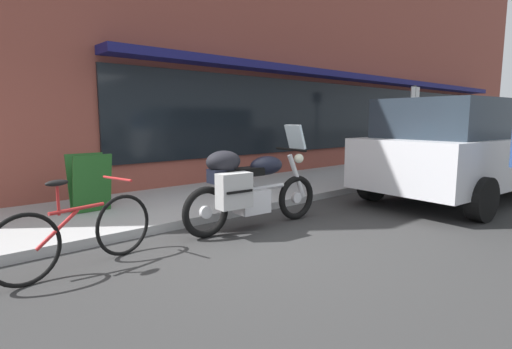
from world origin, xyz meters
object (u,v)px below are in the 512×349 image
object	(u,v)px
parked_bicycle	(78,233)
parking_sign_pole	(413,119)
sandwich_board_sign	(90,183)
parked_minivan	(467,148)
touring_motorcycle	(249,185)

from	to	relation	value
parked_bicycle	parking_sign_pole	bearing A→B (deg)	8.11
parked_bicycle	parking_sign_pole	size ratio (longest dim) A/B	0.74
parked_bicycle	sandwich_board_sign	size ratio (longest dim) A/B	1.96
parked_bicycle	sandwich_board_sign	xyz separation A→B (m)	(0.81, 1.95, 0.18)
parked_bicycle	parked_minivan	distance (m)	6.65
touring_motorcycle	sandwich_board_sign	distance (m)	2.43
touring_motorcycle	parking_sign_pole	size ratio (longest dim) A/B	0.97
parked_bicycle	parked_minivan	xyz separation A→B (m)	(6.53, -1.14, 0.59)
parked_minivan	parking_sign_pole	world-z (taller)	parking_sign_pole
parked_bicycle	sandwich_board_sign	world-z (taller)	sandwich_board_sign
parked_minivan	parking_sign_pole	size ratio (longest dim) A/B	2.13
touring_motorcycle	parked_minivan	xyz separation A→B (m)	(4.34, -1.10, 0.35)
touring_motorcycle	parking_sign_pole	distance (m)	7.32
touring_motorcycle	parked_bicycle	size ratio (longest dim) A/B	1.31
parked_bicycle	sandwich_board_sign	distance (m)	2.12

